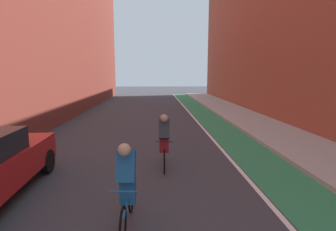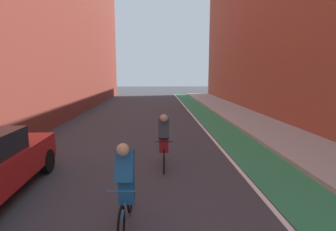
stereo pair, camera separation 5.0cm
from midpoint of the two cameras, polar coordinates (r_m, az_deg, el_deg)
ground_plane at (r=13.17m, az=-4.40°, el=-3.16°), size 90.55×90.55×0.00m
bike_lane_paint at (r=15.48m, az=9.60°, el=-1.43°), size 1.60×41.16×0.00m
lane_divider_stripe at (r=15.32m, az=6.31°, el=-1.47°), size 0.12×41.16×0.00m
sidewalk_right at (r=16.09m, az=17.29°, el=-1.08°), size 2.80×41.16×0.14m
building_facade_right at (r=19.04m, az=23.81°, el=18.70°), size 2.40×37.16×12.44m
cyclist_mid at (r=4.98m, az=-9.05°, el=-14.18°), size 0.48×1.69×1.60m
cyclist_trailing at (r=7.91m, az=-1.01°, el=-5.30°), size 0.48×1.71×1.61m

